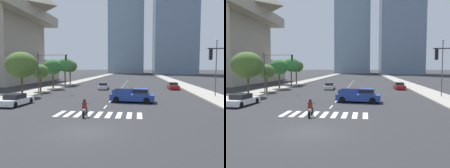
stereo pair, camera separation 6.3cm
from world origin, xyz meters
The scene contains 19 objects.
ground_plane centered at (0.00, 0.00, 0.00)m, with size 800.00×800.00×0.00m, color #28282B.
sidewalk_east centered at (13.92, 30.00, 0.07)m, with size 4.00×260.00×0.15m, color gray.
sidewalk_west centered at (-13.92, 30.00, 0.07)m, with size 4.00×260.00×0.15m, color gray.
crosswalk_near centered at (0.00, 5.39, 0.00)m, with size 7.65×2.63×0.01m.
lane_divider_center centered at (0.00, 33.39, 0.00)m, with size 0.14×50.00×0.01m.
motorcycle_lead centered at (-1.11, 4.67, 0.58)m, with size 0.70×2.16×1.49m.
pickup_truck centered at (3.02, 12.96, 0.81)m, with size 5.42×2.56×1.67m.
sedan_silver_0 centered at (-3.21, 28.63, 0.59)m, with size 2.01×4.70×1.28m.
sedan_red_1 centered at (10.13, 30.42, 0.59)m, with size 1.81×4.78×1.26m.
sedan_white_2 centered at (-9.95, 9.20, 0.59)m, with size 2.08×4.58×1.29m.
traffic_signal_far centered at (-10.95, 20.92, 4.57)m, with size 5.22×0.28×6.43m.
street_lamp_east centered at (14.22, 18.95, 4.71)m, with size 0.50×0.24×7.92m.
street_tree_nearest centered at (-13.12, 16.40, 4.54)m, with size 4.39×4.39×6.26m.
street_tree_second centered at (-13.12, 22.49, 3.49)m, with size 2.82×2.82×4.55m.
street_tree_third centered at (-13.12, 28.24, 4.29)m, with size 3.51×3.51×5.65m.
street_tree_fourth centered at (-13.12, 35.54, 4.80)m, with size 3.69×3.69×6.24m.
street_tree_fifth centered at (-13.12, 39.37, 4.46)m, with size 3.44×3.44×5.79m.
office_tower_left_skyline centered at (-5.36, 152.01, 36.75)m, with size 24.01×28.03×74.56m.
office_tower_center_skyline centered at (25.49, 134.81, 45.36)m, with size 25.33×26.76×91.77m.
Camera 1 is at (3.50, -14.18, 4.18)m, focal length 36.33 mm.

